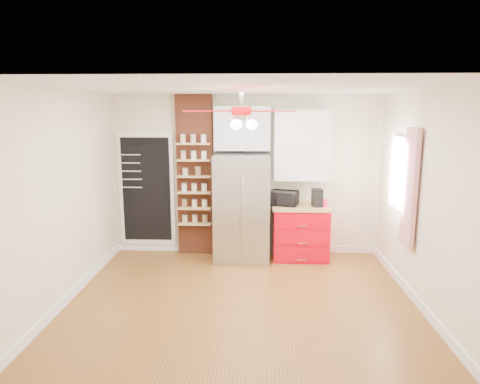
{
  "coord_description": "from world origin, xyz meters",
  "views": [
    {
      "loc": [
        0.18,
        -5.19,
        2.44
      ],
      "look_at": [
        -0.05,
        0.9,
        1.27
      ],
      "focal_mm": 32.0,
      "sensor_mm": 36.0,
      "label": 1
    }
  ],
  "objects_px": {
    "coffee_maker": "(317,198)",
    "canister_left": "(324,203)",
    "fridge": "(242,207)",
    "pantry_jar_oats": "(185,172)",
    "red_cabinet": "(300,232)",
    "ceiling_fan": "(241,112)",
    "toaster_oven": "(284,198)"
  },
  "relations": [
    {
      "from": "red_cabinet",
      "to": "pantry_jar_oats",
      "type": "bearing_deg",
      "value": 177.16
    },
    {
      "from": "canister_left",
      "to": "ceiling_fan",
      "type": "bearing_deg",
      "value": -128.5
    },
    {
      "from": "fridge",
      "to": "pantry_jar_oats",
      "type": "bearing_deg",
      "value": 171.26
    },
    {
      "from": "coffee_maker",
      "to": "canister_left",
      "type": "xyz_separation_m",
      "value": [
        0.11,
        -0.03,
        -0.08
      ]
    },
    {
      "from": "ceiling_fan",
      "to": "pantry_jar_oats",
      "type": "distance_m",
      "value": 2.26
    },
    {
      "from": "canister_left",
      "to": "coffee_maker",
      "type": "bearing_deg",
      "value": 164.52
    },
    {
      "from": "red_cabinet",
      "to": "coffee_maker",
      "type": "height_order",
      "value": "coffee_maker"
    },
    {
      "from": "fridge",
      "to": "pantry_jar_oats",
      "type": "height_order",
      "value": "fridge"
    },
    {
      "from": "fridge",
      "to": "canister_left",
      "type": "distance_m",
      "value": 1.33
    },
    {
      "from": "fridge",
      "to": "red_cabinet",
      "type": "bearing_deg",
      "value": 2.95
    },
    {
      "from": "fridge",
      "to": "coffee_maker",
      "type": "height_order",
      "value": "fridge"
    },
    {
      "from": "toaster_oven",
      "to": "canister_left",
      "type": "relative_size",
      "value": 3.13
    },
    {
      "from": "ceiling_fan",
      "to": "toaster_oven",
      "type": "bearing_deg",
      "value": 69.29
    },
    {
      "from": "pantry_jar_oats",
      "to": "toaster_oven",
      "type": "bearing_deg",
      "value": -2.45
    },
    {
      "from": "pantry_jar_oats",
      "to": "red_cabinet",
      "type": "bearing_deg",
      "value": -2.84
    },
    {
      "from": "fridge",
      "to": "coffee_maker",
      "type": "relative_size",
      "value": 6.06
    },
    {
      "from": "ceiling_fan",
      "to": "canister_left",
      "type": "xyz_separation_m",
      "value": [
        1.28,
        1.61,
        -1.45
      ]
    },
    {
      "from": "coffee_maker",
      "to": "canister_left",
      "type": "distance_m",
      "value": 0.13
    },
    {
      "from": "ceiling_fan",
      "to": "toaster_oven",
      "type": "xyz_separation_m",
      "value": [
        0.64,
        1.7,
        -1.4
      ]
    },
    {
      "from": "coffee_maker",
      "to": "toaster_oven",
      "type": "bearing_deg",
      "value": 166.43
    },
    {
      "from": "red_cabinet",
      "to": "toaster_oven",
      "type": "distance_m",
      "value": 0.63
    },
    {
      "from": "canister_left",
      "to": "red_cabinet",
      "type": "bearing_deg",
      "value": 168.63
    },
    {
      "from": "fridge",
      "to": "canister_left",
      "type": "xyz_separation_m",
      "value": [
        1.33,
        -0.02,
        0.09
      ]
    },
    {
      "from": "red_cabinet",
      "to": "pantry_jar_oats",
      "type": "height_order",
      "value": "pantry_jar_oats"
    },
    {
      "from": "coffee_maker",
      "to": "canister_left",
      "type": "bearing_deg",
      "value": -21.75
    },
    {
      "from": "fridge",
      "to": "canister_left",
      "type": "relative_size",
      "value": 12.66
    },
    {
      "from": "coffee_maker",
      "to": "pantry_jar_oats",
      "type": "height_order",
      "value": "pantry_jar_oats"
    },
    {
      "from": "ceiling_fan",
      "to": "pantry_jar_oats",
      "type": "relative_size",
      "value": 12.02
    },
    {
      "from": "red_cabinet",
      "to": "ceiling_fan",
      "type": "xyz_separation_m",
      "value": [
        -0.92,
        -1.68,
        1.97
      ]
    },
    {
      "from": "toaster_oven",
      "to": "coffee_maker",
      "type": "bearing_deg",
      "value": 10.59
    },
    {
      "from": "pantry_jar_oats",
      "to": "coffee_maker",
      "type": "bearing_deg",
      "value": -3.63
    },
    {
      "from": "coffee_maker",
      "to": "pantry_jar_oats",
      "type": "relative_size",
      "value": 2.48
    }
  ]
}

